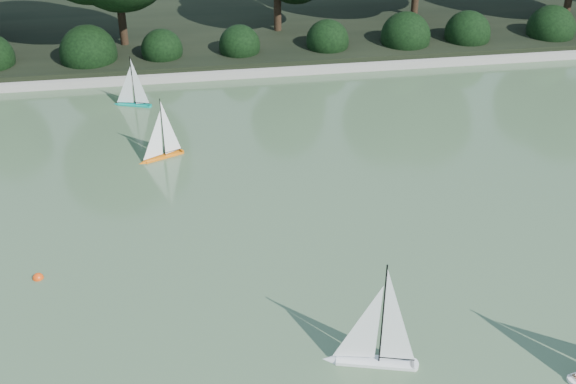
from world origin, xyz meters
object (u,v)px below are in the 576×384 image
at_px(sailboat_orange, 159,149).
at_px(race_buoy, 38,278).
at_px(sailboat_teal, 130,97).
at_px(sailboat_white_a, 369,347).

relative_size(sailboat_orange, race_buoy, 7.98).
height_order(sailboat_teal, race_buoy, sailboat_teal).
bearing_deg(sailboat_orange, race_buoy, -117.08).
bearing_deg(sailboat_teal, race_buoy, -100.85).
relative_size(sailboat_white_a, race_buoy, 10.33).
bearing_deg(race_buoy, sailboat_teal, 79.15).
height_order(sailboat_white_a, race_buoy, sailboat_white_a).
distance_m(sailboat_white_a, sailboat_orange, 6.41).
distance_m(sailboat_orange, race_buoy, 3.90).
bearing_deg(race_buoy, sailboat_white_a, -29.30).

